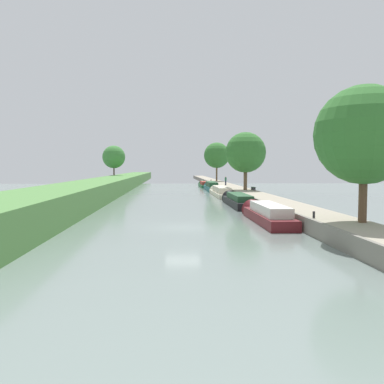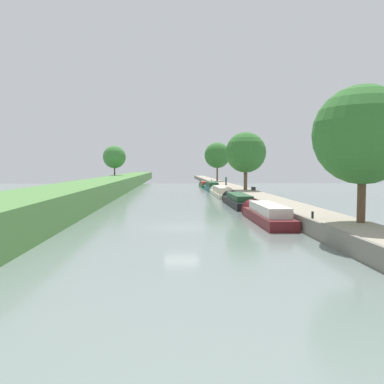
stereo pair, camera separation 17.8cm
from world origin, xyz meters
name	(u,v)px [view 1 (the left image)]	position (x,y,z in m)	size (l,w,h in m)	color
ground_plane	(183,227)	(0.00, 0.00, 0.00)	(160.00, 160.00, 0.00)	slate
left_grassy_bank	(20,212)	(-11.61, 0.00, 1.20)	(6.70, 260.00, 2.40)	#518442
right_towpath	(317,220)	(9.91, 0.00, 0.51)	(3.30, 260.00, 1.03)	#9E937F
stone_quay	(293,219)	(8.14, 0.00, 0.54)	(0.25, 260.00, 1.08)	gray
narrowboat_maroon	(266,214)	(6.82, 3.00, 0.61)	(2.08, 11.69, 2.12)	maroon
narrowboat_black	(237,200)	(6.77, 17.10, 0.58)	(2.08, 12.94, 2.00)	black
narrowboat_cream	(220,192)	(6.69, 32.78, 0.60)	(2.02, 15.22, 2.12)	beige
narrowboat_teal	(211,187)	(6.70, 47.19, 0.69)	(1.84, 13.16, 2.15)	#195B60
narrowboat_green	(204,185)	(6.61, 60.93, 0.50)	(2.13, 11.52, 2.03)	#1E6033
tree_rightbank_near	(364,135)	(10.78, -5.47, 6.32)	(5.99, 5.99, 8.30)	brown
tree_rightbank_midnear	(246,153)	(10.15, 30.62, 6.52)	(5.94, 5.94, 8.48)	brown
tree_rightbank_midfar	(217,155)	(10.20, 68.95, 7.17)	(6.11, 6.11, 9.21)	brown
tree_leftbank_downstream	(114,157)	(-14.24, 69.39, 6.76)	(5.38, 5.38, 7.06)	#4C3828
person_walking	(226,180)	(9.37, 46.46, 1.90)	(0.34, 0.34, 1.66)	#282D42
mooring_bollard_near	(314,215)	(8.56, -3.23, 1.25)	(0.16, 0.16, 0.45)	black
mooring_bollard_far	(211,180)	(8.56, 65.96, 1.25)	(0.16, 0.16, 0.45)	black
park_bench	(253,188)	(11.11, 29.43, 1.38)	(0.44, 1.50, 0.47)	#333338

